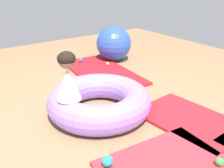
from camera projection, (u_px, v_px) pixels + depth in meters
The scene contains 10 objects.
ground_plane at pixel (104, 116), 3.29m from camera, with size 8.00×8.00×0.00m, color #93704C.
gym_mat_far_right at pixel (189, 120), 3.17m from camera, with size 1.18×0.81×0.04m, color red.
gym_mat_near_left at pixel (102, 72), 4.68m from camera, with size 1.78×0.89×0.04m, color #B21923.
inflatable_cushion at pixel (99, 101), 3.29m from camera, with size 1.31×1.31×0.35m, color #9975EA.
child_in_white at pixel (68, 76), 2.86m from camera, with size 0.40×0.40×0.55m.
play_ball_blue at pixel (81, 60), 5.11m from camera, with size 0.08×0.08×0.08m, color blue.
play_ball_yellow at pixel (108, 64), 4.93m from camera, with size 0.07×0.07×0.07m, color yellow.
play_ball_teal at pixel (107, 161), 2.37m from camera, with size 0.11×0.11×0.11m, color teal.
play_ball_green at pixel (220, 162), 2.38m from camera, with size 0.08×0.08×0.08m, color green.
exercise_ball_large at pixel (114, 44), 5.23m from camera, with size 0.70×0.70×0.70m, color blue.
Camera 1 is at (2.39, -1.58, 1.67)m, focal length 41.98 mm.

